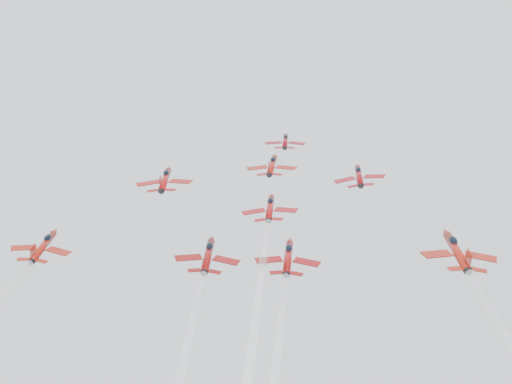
{
  "coord_description": "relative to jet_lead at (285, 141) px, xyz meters",
  "views": [
    {
      "loc": [
        10.82,
        -115.11,
        116.22
      ],
      "look_at": [
        0.0,
        2.0,
        143.19
      ],
      "focal_mm": 50.0,
      "sensor_mm": 36.0,
      "label": 1
    }
  ],
  "objects": [
    {
      "name": "jet_lead",
      "position": [
        0.0,
        0.0,
        0.0
      ],
      "size": [
        8.49,
        10.64,
        7.51
      ],
      "rotation": [
        0.59,
        0.04,
        0.04
      ],
      "color": "maroon"
    },
    {
      "name": "jet_row2_left",
      "position": [
        -21.22,
        -18.21,
        -12.25
      ],
      "size": [
        10.46,
        13.12,
        9.26
      ],
      "rotation": [
        0.59,
        -0.05,
        0.06
      ],
      "color": "#AD1110"
    },
    {
      "name": "jet_row2_center",
      "position": [
        -1.94,
        -12.74,
        -8.57
      ],
      "size": [
        9.64,
        12.08,
        8.53
      ],
      "rotation": [
        0.59,
        0.03,
        -0.04
      ],
      "color": "#A71A0F"
    },
    {
      "name": "jet_row2_right",
      "position": [
        14.03,
        -18.43,
        -12.41
      ],
      "size": [
        9.3,
        11.66,
        8.23
      ],
      "rotation": [
        0.59,
        -0.09,
        -0.06
      ],
      "color": "#9E0F15"
    },
    {
      "name": "jet_center",
      "position": [
        -1.08,
        -67.15,
        -45.31
      ],
      "size": [
        9.15,
        83.2,
        56.61
      ],
      "rotation": [
        0.59,
        -0.03,
        -0.01
      ],
      "color": "#AC1011"
    }
  ]
}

